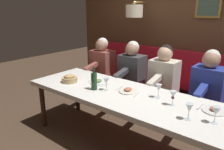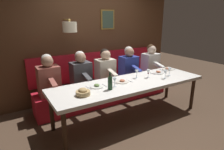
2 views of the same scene
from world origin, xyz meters
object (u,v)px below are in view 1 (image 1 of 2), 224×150
at_px(dining_table, 133,100).
at_px(wine_glass_2, 173,95).
at_px(wine_glass_1, 106,82).
at_px(wine_glass_3, 216,111).
at_px(diner_far, 132,67).
at_px(wine_glass_4, 189,108).
at_px(diner_near, 208,82).
at_px(bread_bowl, 70,79).
at_px(wine_bottle, 94,81).
at_px(wine_glass_0, 159,88).
at_px(diner_middle, 164,73).
at_px(diner_farthest, 102,61).

distance_m(dining_table, wine_glass_2, 0.50).
distance_m(wine_glass_1, wine_glass_3, 1.30).
bearing_deg(diner_far, wine_glass_4, -128.28).
relative_size(dining_table, diner_near, 3.74).
relative_size(wine_glass_1, wine_glass_2, 1.00).
bearing_deg(bread_bowl, wine_bottle, -90.41).
bearing_deg(bread_bowl, wine_glass_0, -77.86).
relative_size(diner_middle, wine_glass_1, 4.82).
xyz_separation_m(wine_glass_0, wine_glass_1, (-0.19, 0.63, 0.00)).
distance_m(wine_glass_3, bread_bowl, 1.92).
bearing_deg(wine_glass_1, wine_bottle, 119.20).
bearing_deg(wine_glass_0, wine_glass_4, -123.06).
bearing_deg(dining_table, wine_glass_2, -84.51).
height_order(diner_near, wine_glass_3, diner_near).
height_order(diner_middle, diner_far, same).
xyz_separation_m(diner_farthest, wine_glass_4, (-1.05, -1.98, 0.04)).
bearing_deg(wine_glass_4, wine_bottle, 88.55).
distance_m(diner_middle, wine_bottle, 1.12).
height_order(diner_far, wine_glass_1, diner_far).
bearing_deg(wine_glass_2, diner_near, -9.20).
xyz_separation_m(wine_glass_1, wine_glass_4, (-0.11, -1.09, 0.00)).
height_order(diner_near, wine_glass_0, diner_near).
xyz_separation_m(diner_far, wine_glass_0, (-0.74, -0.86, 0.04)).
distance_m(diner_far, wine_glass_3, 1.81).
xyz_separation_m(diner_far, wine_glass_4, (-1.05, -1.32, 0.04)).
height_order(diner_middle, wine_bottle, diner_middle).
height_order(diner_far, diner_farthest, same).
xyz_separation_m(diner_middle, wine_glass_2, (-0.84, -0.50, 0.04)).
height_order(wine_glass_3, wine_glass_4, same).
distance_m(diner_near, wine_glass_3, 1.01).
bearing_deg(wine_glass_2, dining_table, 95.49).
relative_size(wine_glass_2, wine_glass_3, 1.00).
height_order(dining_table, wine_glass_3, wine_glass_3).
xyz_separation_m(dining_table, diner_far, (0.88, 0.61, 0.13)).
relative_size(dining_table, wine_glass_3, 18.02).
bearing_deg(wine_glass_0, bread_bowl, 102.14).
bearing_deg(wine_glass_3, wine_bottle, 92.13).
relative_size(diner_middle, wine_bottle, 2.64).
height_order(diner_middle, wine_glass_4, diner_middle).
relative_size(wine_glass_2, wine_glass_4, 1.00).
distance_m(diner_middle, wine_glass_0, 0.80).
bearing_deg(wine_glass_3, wine_glass_2, 74.83).
bearing_deg(wine_glass_4, wine_glass_2, 49.94).
height_order(diner_farthest, wine_bottle, diner_farthest).
xyz_separation_m(wine_glass_1, wine_glass_2, (0.10, -0.84, -0.00)).
distance_m(diner_farthest, wine_bottle, 1.26).
bearing_deg(wine_glass_0, diner_near, -25.28).
bearing_deg(wine_glass_4, wine_glass_3, -67.88).
distance_m(diner_middle, diner_far, 0.58).
distance_m(wine_glass_3, wine_glass_4, 0.23).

